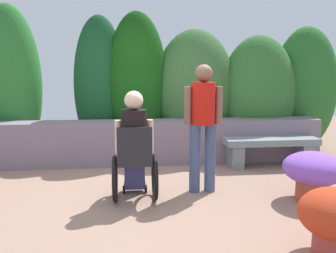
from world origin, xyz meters
The scene contains 8 objects.
ground_plane centered at (0.00, 0.00, 0.00)m, with size 13.54×13.54×0.00m, color #95725F.
stone_retaining_wall centered at (0.00, 1.56, 0.36)m, with size 6.20×0.45×0.73m, color slate.
hedge_backdrop centered at (0.61, 2.17, 1.19)m, with size 7.32×1.12×2.68m.
stone_bench centered at (2.14, 1.14, 0.32)m, with size 1.52×0.43×0.47m.
person_in_wheelchair centered at (-0.08, -0.09, 0.62)m, with size 0.53×0.66×1.33m.
person_standing_companion centered at (0.79, 0.09, 0.94)m, with size 0.49×0.30×1.63m.
flower_pot_purple_near centered at (2.06, -0.37, 0.36)m, with size 0.73×0.73×0.60m.
flower_pot_terracotta_by_wall centered at (1.59, -1.60, 0.33)m, with size 0.63×0.63×0.59m.
Camera 1 is at (-0.13, -4.25, 1.59)m, focal length 37.81 mm.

